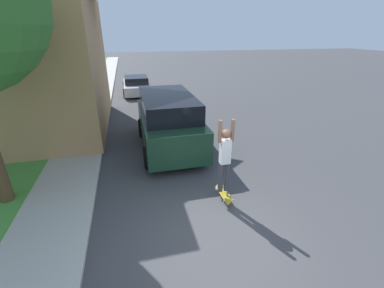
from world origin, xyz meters
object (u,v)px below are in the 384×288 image
at_px(skateboard, 224,193).
at_px(skateboarder, 225,156).
at_px(suv_parked, 168,121).
at_px(car_down_street, 137,85).

bearing_deg(skateboard, skateboarder, -134.31).
relative_size(suv_parked, skateboard, 6.07).
xyz_separation_m(suv_parked, skateboard, (0.84, -3.95, -0.83)).
bearing_deg(skateboarder, skateboard, 45.69).
xyz_separation_m(car_down_street, skateboarder, (1.55, -14.23, 0.80)).
bearing_deg(skateboard, car_down_street, 96.43).
bearing_deg(car_down_street, suv_parked, -85.76).
distance_m(suv_parked, car_down_street, 10.27).
bearing_deg(skateboarder, suv_parked, 101.19).
height_order(car_down_street, skateboard, car_down_street).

